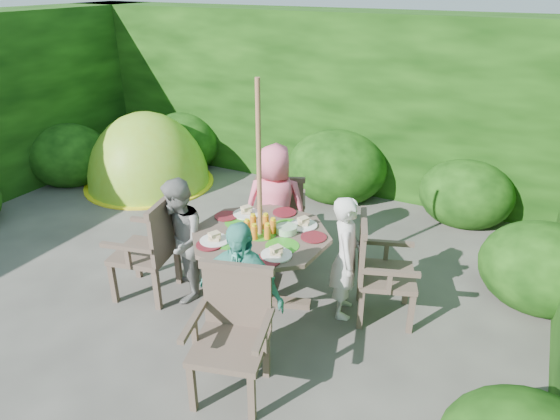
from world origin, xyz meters
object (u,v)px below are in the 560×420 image
at_px(garden_chair_left, 151,247).
at_px(garden_chair_front, 232,331).
at_px(child_right, 346,257).
at_px(child_front, 241,295).
at_px(garden_chair_back, 281,211).
at_px(child_back, 275,206).
at_px(garden_chair_right, 378,268).
at_px(child_left, 179,241).
at_px(dome_tent, 150,184).
at_px(patio_table, 261,245).
at_px(parasol_pole, 260,202).

height_order(garden_chair_left, garden_chair_front, garden_chair_left).
bearing_deg(child_right, garden_chair_left, 88.85).
distance_m(child_right, child_front, 1.13).
height_order(garden_chair_back, child_back, child_back).
height_order(garden_chair_right, garden_chair_back, garden_chair_right).
xyz_separation_m(child_left, child_back, (0.52, 1.01, 0.06)).
bearing_deg(garden_chair_back, child_left, 46.57).
bearing_deg(child_back, child_left, 40.87).
relative_size(garden_chair_right, child_left, 0.77).
relative_size(child_left, dome_tent, 0.56).
distance_m(garden_chair_right, garden_chair_back, 1.55).
height_order(patio_table, child_left, child_left).
bearing_deg(patio_table, dome_tent, 148.00).
height_order(child_right, child_back, child_back).
xyz_separation_m(garden_chair_back, dome_tent, (-2.73, 0.87, -0.50)).
height_order(garden_chair_left, child_left, child_left).
relative_size(child_left, child_back, 0.91).
distance_m(garden_chair_right, child_left, 1.90).
xyz_separation_m(garden_chair_front, child_back, (-0.58, 1.80, 0.17)).
relative_size(garden_chair_left, garden_chair_front, 1.04).
xyz_separation_m(parasol_pole, garden_chair_right, (1.04, 0.33, -0.59)).
bearing_deg(garden_chair_front, garden_chair_right, 47.53).
distance_m(child_back, dome_tent, 3.12).
height_order(garden_chair_right, dome_tent, dome_tent).
bearing_deg(garden_chair_front, parasol_pole, 92.71).
bearing_deg(garden_chair_front, patio_table, 92.47).
distance_m(garden_chair_left, dome_tent, 3.08).
bearing_deg(garden_chair_front, child_right, 56.45).
distance_m(garden_chair_left, garden_chair_back, 1.56).
bearing_deg(patio_table, garden_chair_back, 107.43).
bearing_deg(child_right, parasol_pole, 88.62).
bearing_deg(child_back, garden_chair_left, 32.40).
height_order(patio_table, parasol_pole, parasol_pole).
distance_m(patio_table, child_left, 0.81).
height_order(garden_chair_back, child_right, child_right).
distance_m(garden_chair_back, garden_chair_front, 2.19).
distance_m(patio_table, garden_chair_right, 1.10).
xyz_separation_m(patio_table, dome_tent, (-3.06, 1.91, -0.65)).
xyz_separation_m(parasol_pole, garden_chair_back, (-0.32, 1.05, -0.60)).
height_order(child_left, child_front, child_front).
xyz_separation_m(child_right, child_front, (-0.52, -1.01, 0.05)).
bearing_deg(child_front, child_right, 61.41).
bearing_deg(garden_chair_right, child_right, 88.03).
bearing_deg(child_right, patio_table, 88.54).
xyz_separation_m(patio_table, child_back, (-0.25, 0.76, 0.03)).
xyz_separation_m(child_left, child_front, (1.01, -0.52, 0.02)).
distance_m(child_left, child_back, 1.13).
height_order(parasol_pole, garden_chair_right, parasol_pole).
bearing_deg(child_back, garden_chair_back, -96.06).
bearing_deg(dome_tent, garden_chair_back, -13.39).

